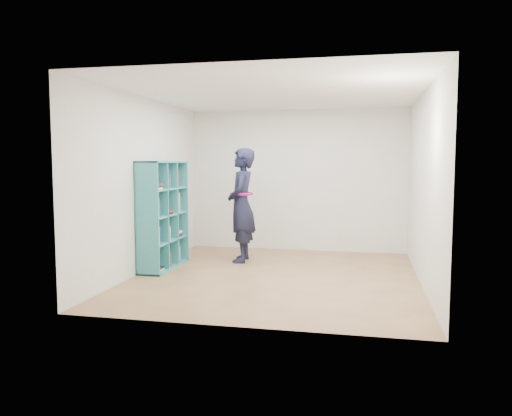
# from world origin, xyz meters

# --- Properties ---
(floor) EXTENTS (4.50, 4.50, 0.00)m
(floor) POSITION_xyz_m (0.00, 0.00, 0.00)
(floor) COLOR brown
(floor) RESTS_ON ground
(ceiling) EXTENTS (4.50, 4.50, 0.00)m
(ceiling) POSITION_xyz_m (0.00, 0.00, 2.60)
(ceiling) COLOR white
(ceiling) RESTS_ON wall_back
(wall_left) EXTENTS (0.02, 4.50, 2.60)m
(wall_left) POSITION_xyz_m (-2.00, 0.00, 1.30)
(wall_left) COLOR silver
(wall_left) RESTS_ON floor
(wall_right) EXTENTS (0.02, 4.50, 2.60)m
(wall_right) POSITION_xyz_m (2.00, 0.00, 1.30)
(wall_right) COLOR silver
(wall_right) RESTS_ON floor
(wall_back) EXTENTS (4.00, 0.02, 2.60)m
(wall_back) POSITION_xyz_m (0.00, 2.25, 1.30)
(wall_back) COLOR silver
(wall_back) RESTS_ON floor
(wall_front) EXTENTS (4.00, 0.02, 2.60)m
(wall_front) POSITION_xyz_m (0.00, -2.25, 1.30)
(wall_front) COLOR silver
(wall_front) RESTS_ON floor
(bookshelf) EXTENTS (0.36, 1.24, 1.66)m
(bookshelf) POSITION_xyz_m (-1.84, 0.25, 0.80)
(bookshelf) COLOR teal
(bookshelf) RESTS_ON floor
(person) EXTENTS (0.53, 0.73, 1.87)m
(person) POSITION_xyz_m (-0.74, 0.98, 0.94)
(person) COLOR black
(person) RESTS_ON floor
(smartphone) EXTENTS (0.02, 0.10, 0.14)m
(smartphone) POSITION_xyz_m (-0.88, 1.05, 1.06)
(smartphone) COLOR silver
(smartphone) RESTS_ON person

